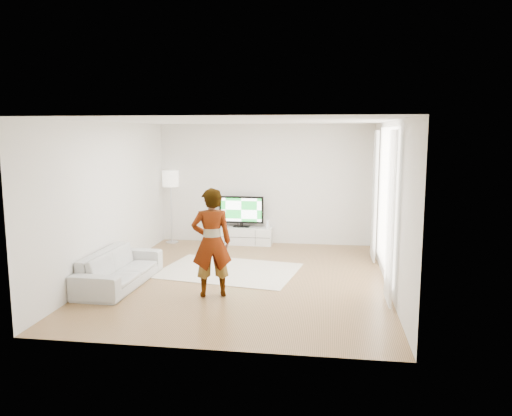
# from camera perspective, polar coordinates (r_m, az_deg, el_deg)

# --- Properties ---
(floor) EXTENTS (6.00, 6.00, 0.00)m
(floor) POSITION_cam_1_polar(r_m,az_deg,el_deg) (9.08, -1.37, -8.06)
(floor) COLOR #9F7348
(floor) RESTS_ON ground
(ceiling) EXTENTS (6.00, 6.00, 0.00)m
(ceiling) POSITION_cam_1_polar(r_m,az_deg,el_deg) (8.70, -1.44, 9.89)
(ceiling) COLOR white
(ceiling) RESTS_ON wall_back
(wall_left) EXTENTS (0.02, 6.00, 2.80)m
(wall_left) POSITION_cam_1_polar(r_m,az_deg,el_deg) (9.52, -16.42, 0.98)
(wall_left) COLOR silver
(wall_left) RESTS_ON floor
(wall_right) EXTENTS (0.02, 6.00, 2.80)m
(wall_right) POSITION_cam_1_polar(r_m,az_deg,el_deg) (8.73, 15.01, 0.38)
(wall_right) COLOR silver
(wall_right) RESTS_ON floor
(wall_back) EXTENTS (5.00, 0.02, 2.80)m
(wall_back) POSITION_cam_1_polar(r_m,az_deg,el_deg) (11.73, 1.02, 2.72)
(wall_back) COLOR silver
(wall_back) RESTS_ON floor
(wall_front) EXTENTS (5.00, 0.02, 2.80)m
(wall_front) POSITION_cam_1_polar(r_m,az_deg,el_deg) (5.89, -6.25, -3.27)
(wall_front) COLOR silver
(wall_front) RESTS_ON floor
(window) EXTENTS (0.01, 2.60, 2.50)m
(window) POSITION_cam_1_polar(r_m,az_deg,el_deg) (9.01, 14.67, 0.96)
(window) COLOR white
(window) RESTS_ON wall_right
(curtain_near) EXTENTS (0.04, 0.70, 2.60)m
(curtain_near) POSITION_cam_1_polar(r_m,az_deg,el_deg) (7.74, 15.12, -1.03)
(curtain_near) COLOR white
(curtain_near) RESTS_ON floor
(curtain_far) EXTENTS (0.04, 0.70, 2.60)m
(curtain_far) POSITION_cam_1_polar(r_m,az_deg,el_deg) (10.30, 13.41, 1.38)
(curtain_far) COLOR white
(curtain_far) RESTS_ON floor
(media_console) EXTENTS (1.45, 0.41, 0.41)m
(media_console) POSITION_cam_1_polar(r_m,az_deg,el_deg) (11.76, -1.69, -3.17)
(media_console) COLOR white
(media_console) RESTS_ON floor
(television) EXTENTS (1.05, 0.21, 0.73)m
(television) POSITION_cam_1_polar(r_m,az_deg,el_deg) (11.68, -1.68, -0.27)
(television) COLOR black
(television) RESTS_ON media_console
(game_console) EXTENTS (0.07, 0.15, 0.19)m
(game_console) POSITION_cam_1_polar(r_m,az_deg,el_deg) (11.61, 1.38, -1.81)
(game_console) COLOR white
(game_console) RESTS_ON media_console
(potted_plant) EXTENTS (0.25, 0.25, 0.37)m
(potted_plant) POSITION_cam_1_polar(r_m,az_deg,el_deg) (11.81, -4.64, -1.24)
(potted_plant) COLOR #3F7238
(potted_plant) RESTS_ON media_console
(rug) EXTENTS (2.79, 2.21, 0.01)m
(rug) POSITION_cam_1_polar(r_m,az_deg,el_deg) (9.58, -3.16, -7.15)
(rug) COLOR beige
(rug) RESTS_ON floor
(player) EXTENTS (0.73, 0.59, 1.74)m
(player) POSITION_cam_1_polar(r_m,az_deg,el_deg) (7.95, -5.10, -3.93)
(player) COLOR #334772
(player) RESTS_ON rug
(sofa) EXTENTS (0.86, 2.06, 0.60)m
(sofa) POSITION_cam_1_polar(r_m,az_deg,el_deg) (8.95, -15.32, -6.65)
(sofa) COLOR #AEAEA9
(sofa) RESTS_ON floor
(floor_lamp) EXTENTS (0.38, 0.38, 1.72)m
(floor_lamp) POSITION_cam_1_polar(r_m,az_deg,el_deg) (11.91, -9.74, 2.97)
(floor_lamp) COLOR silver
(floor_lamp) RESTS_ON floor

